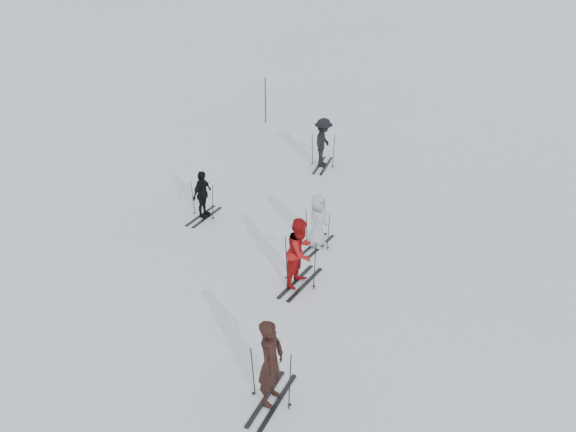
# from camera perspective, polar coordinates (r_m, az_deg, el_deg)

# --- Properties ---
(ground) EXTENTS (120.00, 120.00, 0.00)m
(ground) POSITION_cam_1_polar(r_m,az_deg,el_deg) (17.70, -1.18, -4.26)
(ground) COLOR silver
(ground) RESTS_ON ground
(skier_near_dark) EXTENTS (0.48, 0.72, 1.92)m
(skier_near_dark) POSITION_cam_1_polar(r_m,az_deg,el_deg) (12.84, -1.53, -12.99)
(skier_near_dark) COLOR black
(skier_near_dark) RESTS_ON ground
(skier_red) EXTENTS (0.83, 1.00, 1.87)m
(skier_red) POSITION_cam_1_polar(r_m,az_deg,el_deg) (16.37, 1.11, -3.28)
(skier_red) COLOR #9D1211
(skier_red) RESTS_ON ground
(skier_grey) EXTENTS (0.63, 0.85, 1.58)m
(skier_grey) POSITION_cam_1_polar(r_m,az_deg,el_deg) (18.18, 2.65, -0.50)
(skier_grey) COLOR #A6ABAF
(skier_grey) RESTS_ON ground
(skier_uphill_left) EXTENTS (0.46, 0.92, 1.52)m
(skier_uphill_left) POSITION_cam_1_polar(r_m,az_deg,el_deg) (19.98, -7.63, 1.86)
(skier_uphill_left) COLOR black
(skier_uphill_left) RESTS_ON ground
(skier_uphill_far) EXTENTS (0.77, 1.22, 1.81)m
(skier_uphill_far) POSITION_cam_1_polar(r_m,az_deg,el_deg) (23.56, 3.15, 6.49)
(skier_uphill_far) COLOR black
(skier_uphill_far) RESTS_ON ground
(skis_near_dark) EXTENTS (1.83, 1.01, 1.31)m
(skis_near_dark) POSITION_cam_1_polar(r_m,az_deg,el_deg) (13.04, -1.51, -14.01)
(skis_near_dark) COLOR black
(skis_near_dark) RESTS_ON ground
(skis_red) EXTENTS (1.99, 1.25, 1.36)m
(skis_red) POSITION_cam_1_polar(r_m,az_deg,el_deg) (16.50, 1.11, -4.05)
(skis_red) COLOR black
(skis_red) RESTS_ON ground
(skis_grey) EXTENTS (1.71, 1.10, 1.16)m
(skis_grey) POSITION_cam_1_polar(r_m,az_deg,el_deg) (18.28, 2.63, -1.08)
(skis_grey) COLOR black
(skis_grey) RESTS_ON ground
(skis_uphill_left) EXTENTS (1.72, 1.03, 1.19)m
(skis_uphill_left) POSITION_cam_1_polar(r_m,az_deg,el_deg) (20.05, -7.60, 1.44)
(skis_uphill_left) COLOR black
(skis_uphill_left) RESTS_ON ground
(skis_uphill_far) EXTENTS (1.87, 1.09, 1.31)m
(skis_uphill_far) POSITION_cam_1_polar(r_m,az_deg,el_deg) (23.65, 3.13, 5.92)
(skis_uphill_far) COLOR black
(skis_uphill_far) RESTS_ON ground
(piste_marker) EXTENTS (0.05, 0.05, 2.00)m
(piste_marker) POSITION_cam_1_polar(r_m,az_deg,el_deg) (28.20, -2.02, 10.25)
(piste_marker) COLOR black
(piste_marker) RESTS_ON ground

